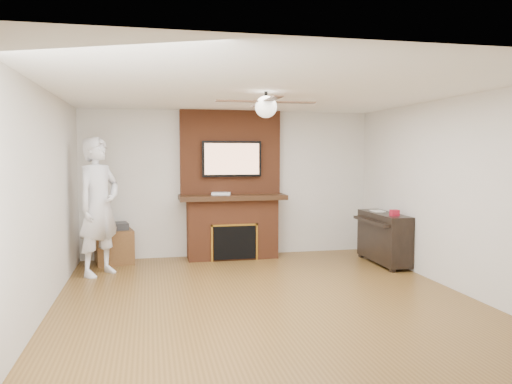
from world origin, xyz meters
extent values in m
cube|color=brown|center=(0.00, 0.00, -0.09)|extent=(5.36, 5.86, 0.18)
cube|color=white|center=(0.00, 0.00, 2.59)|extent=(5.36, 5.86, 0.18)
cube|color=beige|center=(0.00, 2.84, 1.25)|extent=(5.36, 0.18, 2.50)
cube|color=beige|center=(0.00, -2.84, 1.25)|extent=(5.36, 0.18, 2.50)
cube|color=beige|center=(-2.59, 0.00, 1.25)|extent=(0.18, 5.86, 2.50)
cube|color=beige|center=(2.59, 0.00, 1.25)|extent=(0.18, 5.86, 2.50)
cube|color=brown|center=(0.00, 2.50, 0.50)|extent=(1.50, 0.50, 1.00)
cube|color=black|center=(0.00, 2.47, 1.04)|extent=(1.78, 0.64, 0.08)
cube|color=brown|center=(0.00, 2.65, 1.79)|extent=(1.70, 0.20, 1.42)
cube|color=black|center=(0.00, 2.25, 0.31)|extent=(0.70, 0.06, 0.55)
cube|color=#BF8C2D|center=(0.00, 2.24, 0.60)|extent=(0.78, 0.02, 0.03)
cube|color=#BF8C2D|center=(-0.38, 2.24, 0.31)|extent=(0.03, 0.02, 0.61)
cube|color=#BF8C2D|center=(0.38, 2.24, 0.31)|extent=(0.03, 0.02, 0.61)
cube|color=black|center=(0.00, 2.50, 1.68)|extent=(1.00, 0.07, 0.60)
cube|color=#E6A379|center=(0.00, 2.47, 1.68)|extent=(0.92, 0.01, 0.52)
cylinder|color=black|center=(0.00, 0.00, 2.43)|extent=(0.04, 0.04, 0.14)
sphere|color=white|center=(0.00, 0.00, 2.32)|extent=(0.26, 0.26, 0.26)
cube|color=black|center=(0.33, 0.00, 2.38)|extent=(0.55, 0.11, 0.01)
cube|color=black|center=(0.00, 0.33, 2.38)|extent=(0.11, 0.55, 0.01)
cube|color=black|center=(-0.33, 0.00, 2.38)|extent=(0.55, 0.11, 0.01)
cube|color=black|center=(0.00, -0.33, 2.38)|extent=(0.11, 0.55, 0.01)
imported|color=silver|center=(-2.08, 1.72, 1.01)|extent=(0.85, 0.88, 2.01)
cube|color=#513117|center=(-1.93, 2.48, 0.27)|extent=(0.67, 0.67, 0.55)
cube|color=#28282A|center=(-1.93, 2.48, 0.60)|extent=(0.50, 0.43, 0.11)
cube|color=black|center=(2.31, 1.53, 0.43)|extent=(0.37, 1.26, 0.77)
cube|color=black|center=(2.17, 0.97, 0.34)|extent=(0.06, 0.10, 0.67)
cube|color=black|center=(2.17, 2.08, 0.34)|extent=(0.06, 0.10, 0.67)
cube|color=black|center=(2.10, 1.53, 0.69)|extent=(0.14, 1.16, 0.05)
cube|color=silver|center=(2.31, 1.77, 0.83)|extent=(0.17, 0.24, 0.01)
cube|color=#A91428|center=(2.31, 1.19, 0.86)|extent=(0.12, 0.12, 0.09)
cube|color=silver|center=(-0.19, 2.45, 1.10)|extent=(0.34, 0.24, 0.04)
cylinder|color=#EE4C1C|center=(-0.07, 2.30, 0.05)|extent=(0.07, 0.07, 0.11)
cylinder|color=#3E8334|center=(-0.09, 2.34, 0.05)|extent=(0.07, 0.07, 0.10)
cylinder|color=beige|center=(0.12, 2.29, 0.05)|extent=(0.08, 0.08, 0.09)
cylinder|color=#34469D|center=(0.27, 2.37, 0.04)|extent=(0.06, 0.06, 0.09)
camera|label=1|loc=(-1.36, -5.78, 1.77)|focal=35.00mm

